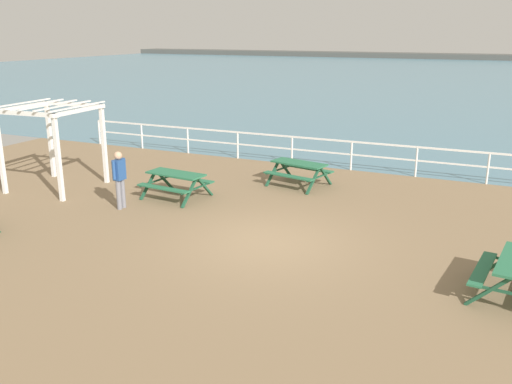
{
  "coord_description": "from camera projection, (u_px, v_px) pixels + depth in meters",
  "views": [
    {
      "loc": [
        4.87,
        -11.27,
        4.89
      ],
      "look_at": [
        -0.85,
        1.28,
        0.8
      ],
      "focal_mm": 38.28,
      "sensor_mm": 36.0,
      "label": 1
    }
  ],
  "objects": [
    {
      "name": "sea_band",
      "position": [
        460.0,
        78.0,
        59.18
      ],
      "size": [
        142.0,
        90.0,
        0.01
      ],
      "primitive_type": "cube",
      "color": "teal",
      "rests_on": "ground"
    },
    {
      "name": "picnic_table_near_left",
      "position": [
        176.0,
        179.0,
        16.47
      ],
      "size": [
        1.94,
        1.7,
        0.8
      ],
      "rotation": [
        0.0,
        0.0,
        -0.1
      ],
      "color": "#286B47",
      "rests_on": "ground"
    },
    {
      "name": "ground_plane",
      "position": [
        266.0,
        245.0,
        13.19
      ],
      "size": [
        30.0,
        24.0,
        0.2
      ],
      "primitive_type": "cube",
      "color": "#846B4C"
    },
    {
      "name": "picnic_table_mid_centre",
      "position": [
        299.0,
        168.0,
        17.78
      ],
      "size": [
        2.08,
        1.86,
        0.8
      ],
      "rotation": [
        0.0,
        0.0,
        -0.22
      ],
      "color": "#286B47",
      "rests_on": "ground"
    },
    {
      "name": "visitor",
      "position": [
        120.0,
        176.0,
        15.36
      ],
      "size": [
        0.23,
        0.53,
        1.66
      ],
      "rotation": [
        0.0,
        0.0,
        6.27
      ],
      "color": "slate",
      "rests_on": "ground"
    },
    {
      "name": "lattice_pergola",
      "position": [
        52.0,
        127.0,
        17.11
      ],
      "size": [
        2.58,
        2.69,
        2.7
      ],
      "rotation": [
        0.0,
        0.0,
        0.06
      ],
      "color": "white",
      "rests_on": "ground"
    },
    {
      "name": "distant_shoreline",
      "position": [
        481.0,
        59.0,
        96.7
      ],
      "size": [
        142.0,
        6.0,
        1.8
      ],
      "primitive_type": "cube",
      "color": "#4C4C47",
      "rests_on": "ground"
    },
    {
      "name": "seaward_railing",
      "position": [
        352.0,
        150.0,
        19.71
      ],
      "size": [
        23.07,
        0.07,
        1.08
      ],
      "color": "white",
      "rests_on": "ground"
    }
  ]
}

